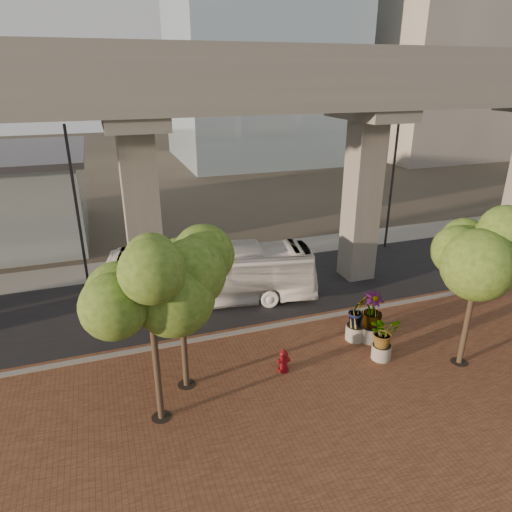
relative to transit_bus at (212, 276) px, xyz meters
name	(u,v)px	position (x,y,z in m)	size (l,w,h in m)	color
ground	(273,306)	(2.79, -1.58, -1.49)	(160.00, 160.00, 0.00)	#3A342A
brick_plaza	(352,405)	(2.79, -9.58, -1.46)	(70.00, 13.00, 0.06)	brown
asphalt_road	(260,290)	(2.79, 0.42, -1.47)	(90.00, 8.00, 0.04)	black
curb_strip	(288,324)	(2.79, -3.58, -1.41)	(70.00, 0.25, 0.16)	gray
far_sidewalk	(232,255)	(2.79, 5.92, -1.46)	(90.00, 3.00, 0.06)	gray
transit_viaduct	(261,159)	(2.79, 0.42, 5.79)	(72.00, 5.60, 12.40)	gray
midrise_block	(439,66)	(40.79, 34.42, 10.51)	(18.00, 16.00, 24.00)	#A59F94
transit_bus	(212,276)	(0.00, 0.00, 0.00)	(2.52, 10.72, 2.99)	white
fire_hydrant	(284,360)	(1.19, -6.88, -0.96)	(0.50, 0.45, 1.00)	maroon
planter_front	(383,334)	(5.39, -7.44, -0.23)	(1.80, 1.80, 1.98)	#A59E95
planter_right	(372,312)	(5.70, -6.06, -0.01)	(2.20, 2.20, 2.35)	gray
planter_left	(357,313)	(5.15, -5.76, -0.11)	(1.99, 1.99, 2.19)	gray
street_tree_far_west	(149,286)	(-3.88, -7.98, 3.67)	(4.05, 4.05, 6.97)	#453527
street_tree_near_west	(179,280)	(-2.70, -6.50, 3.04)	(3.84, 3.84, 6.25)	#453527
street_tree_near_east	(482,247)	(8.32, -8.77, 3.70)	(4.01, 4.01, 6.98)	#453527
streetlamp_west	(74,191)	(-6.28, 4.67, 3.87)	(0.46, 1.33, 9.19)	#29292E
streetlamp_east	(395,170)	(13.21, 3.80, 3.89)	(0.46, 1.34, 9.24)	#2E2E33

